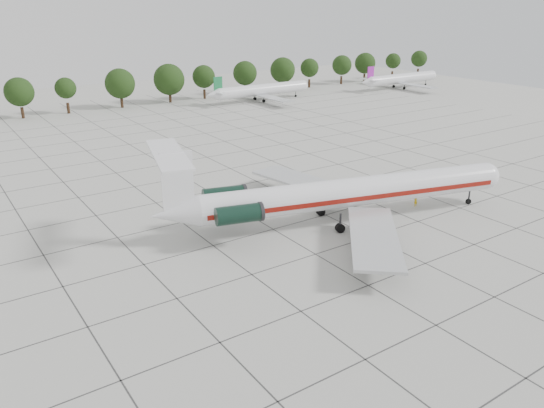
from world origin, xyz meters
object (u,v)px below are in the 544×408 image
object	(u,v)px
bg_airliner_e	(401,79)
ground_crew	(416,200)
bg_airliner_d	(262,90)
main_airliner	(336,194)

from	to	relation	value
bg_airliner_e	ground_crew	bearing A→B (deg)	-135.97
ground_crew	bg_airliner_d	xyz separation A→B (m)	(26.47, 77.35, 2.13)
main_airliner	bg_airliner_e	bearing A→B (deg)	54.15
main_airliner	ground_crew	size ratio (longest dim) A/B	28.40
ground_crew	bg_airliner_d	bearing A→B (deg)	-115.79
main_airliner	ground_crew	xyz separation A→B (m)	(12.42, -1.62, -2.96)
main_airliner	ground_crew	distance (m)	12.87
main_airliner	bg_airliner_d	world-z (taller)	main_airliner
ground_crew	bg_airliner_e	size ratio (longest dim) A/B	0.06
main_airliner	bg_airliner_d	xyz separation A→B (m)	(38.90, 75.73, -0.83)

